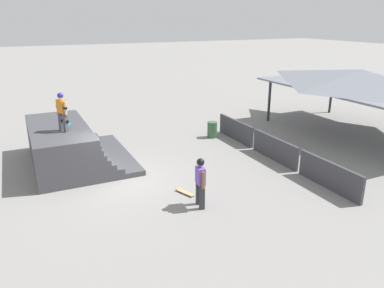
{
  "coord_description": "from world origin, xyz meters",
  "views": [
    {
      "loc": [
        13.51,
        -3.11,
        6.12
      ],
      "look_at": [
        -0.2,
        3.45,
        0.96
      ],
      "focal_mm": 35.0,
      "sensor_mm": 36.0,
      "label": 1
    }
  ],
  "objects_px": {
    "skater_on_deck": "(62,109)",
    "skateboard_on_ground": "(185,192)",
    "trash_bin": "(212,130)",
    "bystander_walking": "(200,179)",
    "skateboard_on_deck": "(68,126)"
  },
  "relations": [
    {
      "from": "skateboard_on_deck",
      "to": "skateboard_on_ground",
      "type": "xyz_separation_m",
      "value": [
        4.56,
        3.31,
        -1.75
      ]
    },
    {
      "from": "skater_on_deck",
      "to": "skateboard_on_ground",
      "type": "xyz_separation_m",
      "value": [
        4.02,
        3.52,
        -2.59
      ]
    },
    {
      "from": "skateboard_on_deck",
      "to": "bystander_walking",
      "type": "height_order",
      "value": "skateboard_on_deck"
    },
    {
      "from": "bystander_walking",
      "to": "trash_bin",
      "type": "relative_size",
      "value": 2.06
    },
    {
      "from": "bystander_walking",
      "to": "trash_bin",
      "type": "height_order",
      "value": "bystander_walking"
    },
    {
      "from": "skateboard_on_deck",
      "to": "bystander_walking",
      "type": "xyz_separation_m",
      "value": [
        5.69,
        3.38,
        -0.78
      ]
    },
    {
      "from": "skater_on_deck",
      "to": "bystander_walking",
      "type": "bearing_deg",
      "value": 8.57
    },
    {
      "from": "skateboard_on_deck",
      "to": "trash_bin",
      "type": "bearing_deg",
      "value": 114.45
    },
    {
      "from": "trash_bin",
      "to": "bystander_walking",
      "type": "bearing_deg",
      "value": -31.45
    },
    {
      "from": "skateboard_on_deck",
      "to": "skateboard_on_ground",
      "type": "distance_m",
      "value": 5.9
    },
    {
      "from": "skateboard_on_ground",
      "to": "trash_bin",
      "type": "xyz_separation_m",
      "value": [
        -5.53,
        4.14,
        0.37
      ]
    },
    {
      "from": "trash_bin",
      "to": "skater_on_deck",
      "type": "bearing_deg",
      "value": -78.88
    },
    {
      "from": "skater_on_deck",
      "to": "bystander_walking",
      "type": "height_order",
      "value": "skater_on_deck"
    },
    {
      "from": "skateboard_on_ground",
      "to": "skateboard_on_deck",
      "type": "bearing_deg",
      "value": 15.44
    },
    {
      "from": "bystander_walking",
      "to": "skateboard_on_ground",
      "type": "height_order",
      "value": "bystander_walking"
    }
  ]
}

